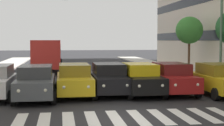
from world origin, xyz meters
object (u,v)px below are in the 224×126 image
car_1 (172,78)px  car_4 (74,80)px  street_lamp_left (214,11)px  street_tree_2 (189,30)px  bus_behind_traffic (48,52)px  car_0 (219,79)px  car_3 (109,79)px  car_5 (36,82)px  car_2 (140,79)px

car_1 → car_4: (5.42, -0.03, 0.00)m
street_lamp_left → street_tree_2: size_ratio=1.57×
bus_behind_traffic → car_0: bearing=119.6°
bus_behind_traffic → street_lamp_left: (-11.02, 13.59, 3.00)m
car_1 → bus_behind_traffic: bus_behind_traffic is taller
car_4 → street_lamp_left: size_ratio=0.58×
car_3 → street_tree_2: (-8.46, -9.89, 2.96)m
car_3 → street_tree_2: bearing=-130.5°
car_4 → bus_behind_traffic: (1.96, -16.17, 0.97)m
bus_behind_traffic → street_lamp_left: bearing=129.0°
car_5 → car_2: bearing=-172.6°
car_2 → car_5: same height
car_1 → car_2: bearing=3.3°
car_3 → car_4: same height
car_0 → car_4: (7.77, -0.93, 0.00)m
car_2 → car_3: 1.71m
street_lamp_left → car_1: bearing=35.7°
street_lamp_left → street_tree_2: street_lamp_left is taller
car_0 → car_1: size_ratio=1.00×
car_1 → car_4: bearing=-0.3°
car_3 → car_4: (1.90, 0.21, 0.00)m
street_tree_2 → car_2: bearing=56.5°
car_1 → street_tree_2: street_tree_2 is taller
car_4 → bus_behind_traffic: size_ratio=0.42×
street_lamp_left → car_5: bearing=17.3°
car_5 → street_tree_2: size_ratio=0.91×
car_4 → car_1: bearing=179.7°
car_0 → car_5: 9.73m
car_0 → car_4: bearing=-6.8°
street_lamp_left → street_tree_2: 7.70m
car_3 → bus_behind_traffic: (3.87, -15.96, 0.97)m
car_3 → street_lamp_left: (-7.15, -2.37, 3.97)m
car_5 → bus_behind_traffic: size_ratio=0.42×
car_0 → bus_behind_traffic: 19.70m
car_1 → car_2: 1.84m
car_3 → bus_behind_traffic: bus_behind_traffic is taller
car_2 → car_5: bearing=7.4°
car_1 → street_lamp_left: size_ratio=0.58×
car_5 → bus_behind_traffic: bus_behind_traffic is taller
car_0 → car_1: (2.34, -0.90, 0.00)m
car_5 → street_lamp_left: (-11.02, -3.43, 3.97)m
car_5 → car_3: bearing=-164.7°
car_0 → car_5: bearing=-0.5°
car_2 → car_5: 5.59m
car_4 → street_tree_2: (-10.36, -10.10, 2.96)m
car_1 → bus_behind_traffic: bearing=-65.5°
bus_behind_traffic → street_tree_2: bearing=153.8°
car_4 → car_5: size_ratio=1.00×
car_4 → bus_behind_traffic: bus_behind_traffic is taller
car_0 → car_5: (9.73, -0.08, 0.00)m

